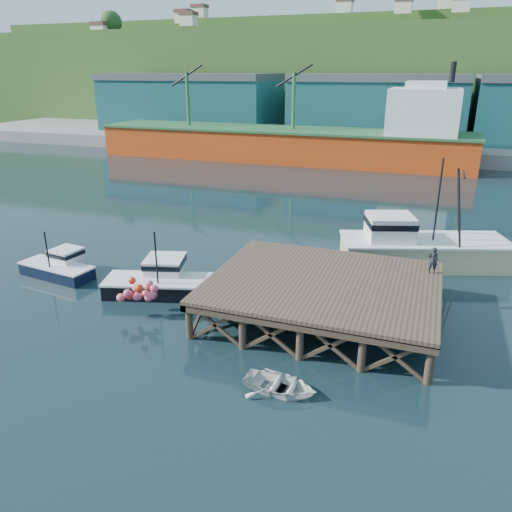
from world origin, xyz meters
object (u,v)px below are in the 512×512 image
at_px(boat_navy, 59,266).
at_px(trawler, 421,244).
at_px(dinghy, 280,385).
at_px(dockworker, 433,260).
at_px(boat_black, 162,281).

bearing_deg(boat_navy, trawler, 32.32).
bearing_deg(dinghy, boat_navy, 71.55).
xyz_separation_m(dinghy, dockworker, (5.51, 10.46, 2.55)).
bearing_deg(dinghy, boat_black, 57.56).
height_order(boat_black, trawler, trawler).
distance_m(boat_navy, dockworker, 23.24).
distance_m(trawler, dinghy, 17.93).
height_order(boat_navy, boat_black, boat_black).
distance_m(boat_navy, boat_black, 7.68).
xyz_separation_m(boat_navy, boat_black, (7.68, -0.02, 0.11)).
height_order(boat_navy, trawler, trawler).
bearing_deg(dockworker, boat_navy, -1.30).
relative_size(boat_navy, trawler, 0.45).
xyz_separation_m(boat_black, trawler, (14.41, 10.09, 0.77)).
bearing_deg(dinghy, trawler, -11.22).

